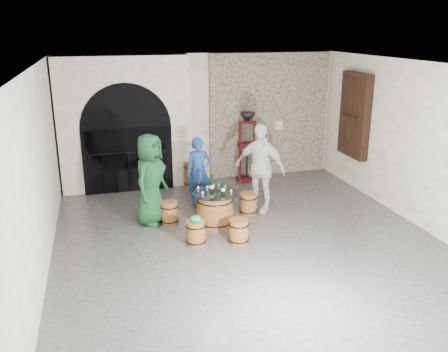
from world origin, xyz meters
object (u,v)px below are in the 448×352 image
object	(u,v)px
person_blue	(199,172)
corking_press	(247,142)
barrel_stool_far	(203,199)
wine_bottle_left	(212,185)
barrel_stool_right	(248,204)
wine_bottle_center	(223,188)
barrel_table	(215,209)
barrel_stool_left	(169,213)
wine_bottle_right	(212,184)
side_barrel	(193,174)
person_white	(260,168)
barrel_stool_near_right	(239,231)
person_green	(150,179)
barrel_stool_near_left	(196,233)

from	to	relation	value
person_blue	corking_press	bearing A→B (deg)	49.76
barrel_stool_far	wine_bottle_left	world-z (taller)	wine_bottle_left
barrel_stool_right	wine_bottle_center	size ratio (longest dim) A/B	1.42
person_blue	wine_bottle_left	xyz separation A→B (m)	(0.01, -1.15, 0.06)
barrel_table	wine_bottle_center	distance (m)	0.51
barrel_stool_left	wine_bottle_right	distance (m)	1.06
barrel_stool_right	side_barrel	xyz separation A→B (m)	(-0.76, 2.07, 0.10)
barrel_stool_right	person_white	xyz separation A→B (m)	(0.29, 0.14, 0.73)
person_white	wine_bottle_right	bearing A→B (deg)	-117.24
person_white	wine_bottle_center	world-z (taller)	person_white
person_blue	wine_bottle_left	size ratio (longest dim) A/B	4.69
person_white	corking_press	world-z (taller)	person_white
barrel_stool_near_right	wine_bottle_center	world-z (taller)	wine_bottle_center
barrel_stool_near_right	side_barrel	bearing A→B (deg)	92.58
person_green	person_white	distance (m)	2.32
wine_bottle_center	wine_bottle_right	world-z (taller)	same
barrel_stool_near_left	person_blue	size ratio (longest dim) A/B	0.30
barrel_stool_near_left	barrel_stool_near_right	bearing A→B (deg)	-11.11
barrel_stool_near_right	barrel_stool_near_left	bearing A→B (deg)	168.89
barrel_stool_near_right	person_green	xyz separation A→B (m)	(-1.42, 1.37, 0.70)
barrel_stool_right	barrel_table	bearing A→B (deg)	-153.80
person_blue	person_white	size ratio (longest dim) A/B	0.80
person_blue	barrel_stool_left	bearing A→B (deg)	-122.64
person_blue	side_barrel	size ratio (longest dim) A/B	2.34
barrel_stool_right	barrel_stool_near_left	bearing A→B (deg)	-139.97
barrel_table	barrel_stool_left	bearing A→B (deg)	158.51
wine_bottle_center	wine_bottle_right	bearing A→B (deg)	116.68
person_green	wine_bottle_center	size ratio (longest dim) A/B	5.68
barrel_stool_near_left	person_green	size ratio (longest dim) A/B	0.25
person_green	corking_press	size ratio (longest dim) A/B	1.03
barrel_stool_right	barrel_stool_near_left	xyz separation A→B (m)	(-1.38, -1.16, 0.00)
person_green	side_barrel	bearing A→B (deg)	4.32
barrel_table	person_green	world-z (taller)	person_green
barrel_stool_near_left	corking_press	size ratio (longest dim) A/B	0.26
barrel_stool_near_right	person_blue	bearing A→B (deg)	97.26
barrel_stool_left	person_blue	xyz separation A→B (m)	(0.81, 0.91, 0.53)
barrel_stool_far	wine_bottle_center	bearing A→B (deg)	-80.33
barrel_stool_left	person_blue	distance (m)	1.33
corking_press	person_blue	bearing A→B (deg)	-135.38
barrel_table	wine_bottle_left	distance (m)	0.49
barrel_stool_near_right	wine_bottle_right	bearing A→B (deg)	101.98
person_white	wine_bottle_right	distance (m)	1.20
barrel_stool_right	corking_press	size ratio (longest dim) A/B	0.26
barrel_stool_right	person_blue	bearing A→B (deg)	136.53
corking_press	barrel_stool_near_right	bearing A→B (deg)	-105.98
person_green	person_blue	size ratio (longest dim) A/B	1.21
barrel_stool_near_right	wine_bottle_right	world-z (taller)	wine_bottle_right
barrel_stool_left	person_green	size ratio (longest dim) A/B	0.25
barrel_table	person_white	bearing A→B (deg)	26.20
person_blue	person_white	xyz separation A→B (m)	(1.17, -0.69, 0.20)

